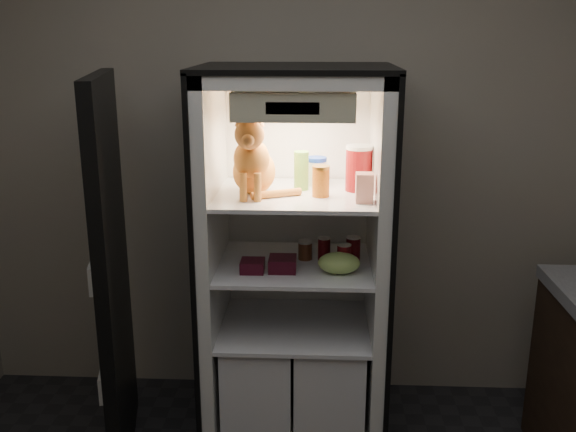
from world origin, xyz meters
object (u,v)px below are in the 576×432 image
(condiment_jar, at_px, (305,250))
(berry_box_left, at_px, (253,266))
(parmesan_shaker, at_px, (301,171))
(grape_bag, at_px, (339,263))
(soda_can_b, at_px, (353,250))
(mayo_tub, at_px, (316,171))
(soda_can_c, at_px, (344,257))
(berry_box_right, at_px, (283,264))
(tabby_cat, at_px, (253,164))
(refrigerator, at_px, (295,286))
(salsa_jar, at_px, (321,181))
(pepper_jar, at_px, (359,168))
(soda_can_a, at_px, (324,249))
(cream_carton, at_px, (364,188))

(condiment_jar, relative_size, berry_box_left, 0.86)
(parmesan_shaker, distance_m, grape_bag, 0.48)
(soda_can_b, bearing_deg, parmesan_shaker, 169.16)
(mayo_tub, xyz_separation_m, condiment_jar, (-0.05, -0.10, -0.37))
(soda_can_c, distance_m, berry_box_right, 0.29)
(berry_box_left, xyz_separation_m, berry_box_right, (0.14, 0.02, 0.00))
(soda_can_c, bearing_deg, tabby_cat, 177.00)
(soda_can_b, relative_size, berry_box_left, 1.17)
(refrigerator, xyz_separation_m, berry_box_left, (-0.19, -0.19, 0.18))
(salsa_jar, bearing_deg, soda_can_c, -7.65)
(tabby_cat, relative_size, berry_box_right, 3.13)
(salsa_jar, bearing_deg, parmesan_shaker, 126.39)
(soda_can_b, bearing_deg, condiment_jar, 171.12)
(tabby_cat, bearing_deg, pepper_jar, 13.76)
(berry_box_right, bearing_deg, soda_can_a, 38.65)
(cream_carton, xyz_separation_m, berry_box_left, (-0.51, 0.03, -0.39))
(tabby_cat, xyz_separation_m, berry_box_left, (-0.00, -0.07, -0.47))
(mayo_tub, bearing_deg, parmesan_shaker, -127.77)
(mayo_tub, relative_size, berry_box_left, 1.28)
(refrigerator, relative_size, parmesan_shaker, 10.15)
(salsa_jar, relative_size, berry_box_right, 1.12)
(berry_box_left, bearing_deg, soda_can_b, 16.97)
(berry_box_left, height_order, berry_box_right, berry_box_right)
(tabby_cat, relative_size, pepper_jar, 1.85)
(soda_can_b, xyz_separation_m, soda_can_c, (-0.05, -0.09, -0.00))
(grape_bag, xyz_separation_m, berry_box_left, (-0.40, -0.00, -0.02))
(salsa_jar, height_order, soda_can_b, salsa_jar)
(pepper_jar, xyz_separation_m, soda_can_b, (-0.02, -0.05, -0.39))
(tabby_cat, xyz_separation_m, grape_bag, (0.40, -0.07, -0.45))
(soda_can_a, xyz_separation_m, berry_box_right, (-0.19, -0.16, -0.02))
(soda_can_a, bearing_deg, soda_can_c, -53.34)
(refrigerator, bearing_deg, parmesan_shaker, 6.83)
(mayo_tub, relative_size, soda_can_b, 1.09)
(parmesan_shaker, xyz_separation_m, soda_can_c, (0.21, -0.14, -0.38))
(condiment_jar, relative_size, berry_box_right, 0.75)
(soda_can_b, relative_size, berry_box_right, 1.01)
(salsa_jar, xyz_separation_m, pepper_jar, (0.18, 0.12, 0.04))
(soda_can_a, bearing_deg, grape_bag, -68.59)
(soda_can_b, bearing_deg, berry_box_left, -163.03)
(salsa_jar, relative_size, soda_can_b, 1.11)
(grape_bag, bearing_deg, pepper_jar, 64.46)
(pepper_jar, xyz_separation_m, berry_box_right, (-0.35, -0.17, -0.43))
(parmesan_shaker, distance_m, berry_box_left, 0.51)
(cream_carton, distance_m, soda_can_c, 0.37)
(parmesan_shaker, bearing_deg, soda_can_c, -34.38)
(refrigerator, xyz_separation_m, grape_bag, (0.21, -0.19, 0.20))
(mayo_tub, relative_size, salsa_jar, 0.99)
(parmesan_shaker, bearing_deg, berry_box_left, -138.62)
(mayo_tub, bearing_deg, cream_carton, -55.54)
(tabby_cat, distance_m, salsa_jar, 0.32)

